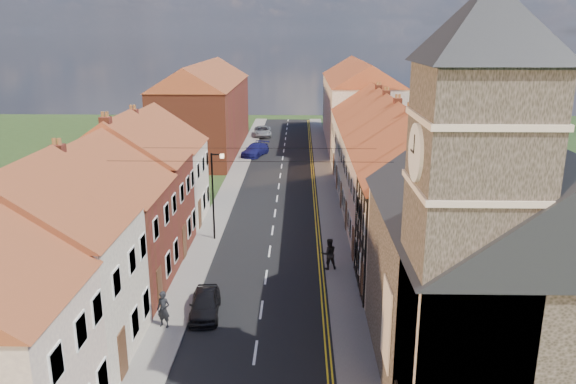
# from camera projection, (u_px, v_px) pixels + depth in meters

# --- Properties ---
(road) EXTENTS (7.00, 90.00, 0.02)m
(road) POSITION_uv_depth(u_px,v_px,m) (277.00, 199.00, 48.14)
(road) COLOR black
(road) RESTS_ON ground
(pavement_left) EXTENTS (1.80, 90.00, 0.12)m
(pavement_left) POSITION_uv_depth(u_px,v_px,m) (226.00, 198.00, 48.22)
(pavement_left) COLOR gray
(pavement_left) RESTS_ON ground
(pavement_right) EXTENTS (1.80, 90.00, 0.12)m
(pavement_right) POSITION_uv_depth(u_px,v_px,m) (328.00, 198.00, 48.03)
(pavement_right) COLOR gray
(pavement_right) RESTS_ON ground
(church) EXTENTS (11.25, 14.25, 15.20)m
(church) POSITION_uv_depth(u_px,v_px,m) (500.00, 255.00, 20.69)
(church) COLOR #2C281F
(church) RESTS_ON ground
(cottage_r_tudor) EXTENTS (8.30, 5.20, 9.00)m
(cottage_r_tudor) POSITION_uv_depth(u_px,v_px,m) (436.00, 213.00, 30.09)
(cottage_r_tudor) COLOR beige
(cottage_r_tudor) RESTS_ON ground
(cottage_r_white_near) EXTENTS (8.30, 6.00, 9.00)m
(cottage_r_white_near) POSITION_uv_depth(u_px,v_px,m) (417.00, 186.00, 35.27)
(cottage_r_white_near) COLOR #AD8F89
(cottage_r_white_near) RESTS_ON ground
(cottage_r_cream_mid) EXTENTS (8.30, 5.20, 9.00)m
(cottage_r_cream_mid) POSITION_uv_depth(u_px,v_px,m) (402.00, 166.00, 40.46)
(cottage_r_cream_mid) COLOR beige
(cottage_r_cream_mid) RESTS_ON ground
(cottage_r_pink) EXTENTS (8.30, 6.00, 9.00)m
(cottage_r_pink) POSITION_uv_depth(u_px,v_px,m) (390.00, 151.00, 45.65)
(cottage_r_pink) COLOR beige
(cottage_r_pink) RESTS_ON ground
(cottage_r_white_far) EXTENTS (8.30, 5.20, 9.00)m
(cottage_r_white_far) POSITION_uv_depth(u_px,v_px,m) (381.00, 139.00, 50.84)
(cottage_r_white_far) COLOR white
(cottage_r_white_far) RESTS_ON ground
(cottage_r_cream_far) EXTENTS (8.30, 6.00, 9.00)m
(cottage_r_cream_far) POSITION_uv_depth(u_px,v_px,m) (374.00, 129.00, 56.03)
(cottage_r_cream_far) COLOR white
(cottage_r_cream_far) RESTS_ON ground
(cottage_l_cream) EXTENTS (8.30, 6.30, 9.10)m
(cottage_l_cream) POSITION_uv_depth(u_px,v_px,m) (32.00, 261.00, 23.59)
(cottage_l_cream) COLOR beige
(cottage_l_cream) RESTS_ON ground
(cottage_l_white) EXTENTS (8.30, 6.90, 8.80)m
(cottage_l_white) POSITION_uv_depth(u_px,v_px,m) (88.00, 217.00, 29.78)
(cottage_l_white) COLOR brown
(cottage_l_white) RESTS_ON ground
(cottage_l_brick_mid) EXTENTS (8.30, 5.70, 9.10)m
(cottage_l_brick_mid) POSITION_uv_depth(u_px,v_px,m) (123.00, 184.00, 35.60)
(cottage_l_brick_mid) COLOR brown
(cottage_l_brick_mid) RESTS_ON ground
(cottage_l_pink) EXTENTS (8.30, 6.30, 8.80)m
(cottage_l_pink) POSITION_uv_depth(u_px,v_px,m) (147.00, 165.00, 41.22)
(cottage_l_pink) COLOR beige
(cottage_l_pink) RESTS_ON ground
(block_right_far) EXTENTS (8.30, 24.20, 10.50)m
(block_right_far) POSITION_uv_depth(u_px,v_px,m) (359.00, 102.00, 70.51)
(block_right_far) COLOR beige
(block_right_far) RESTS_ON ground
(block_left_far) EXTENTS (8.30, 24.20, 10.50)m
(block_left_far) POSITION_uv_depth(u_px,v_px,m) (205.00, 107.00, 66.09)
(block_left_far) COLOR brown
(block_left_far) RESTS_ON ground
(lamppost) EXTENTS (0.88, 0.15, 6.00)m
(lamppost) POSITION_uv_depth(u_px,v_px,m) (214.00, 191.00, 37.63)
(lamppost) COLOR black
(lamppost) RESTS_ON pavement_left
(car_near) EXTENTS (1.75, 3.73, 1.24)m
(car_near) POSITION_uv_depth(u_px,v_px,m) (205.00, 304.00, 28.28)
(car_near) COLOR black
(car_near) RESTS_ON ground
(car_far) EXTENTS (3.39, 5.24, 1.41)m
(car_far) POSITION_uv_depth(u_px,v_px,m) (255.00, 150.00, 64.53)
(car_far) COLOR navy
(car_far) RESTS_ON ground
(car_distant) EXTENTS (2.64, 5.10, 1.38)m
(car_distant) POSITION_uv_depth(u_px,v_px,m) (263.00, 131.00, 76.60)
(car_distant) COLOR #9B9FA3
(car_distant) RESTS_ON ground
(pedestrian_left) EXTENTS (0.76, 0.60, 1.82)m
(pedestrian_left) POSITION_uv_depth(u_px,v_px,m) (164.00, 309.00, 26.83)
(pedestrian_left) COLOR black
(pedestrian_left) RESTS_ON pavement_left
(pedestrian_right) EXTENTS (1.07, 0.91, 1.92)m
(pedestrian_right) POSITION_uv_depth(u_px,v_px,m) (329.00, 254.00, 33.42)
(pedestrian_right) COLOR black
(pedestrian_right) RESTS_ON pavement_right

